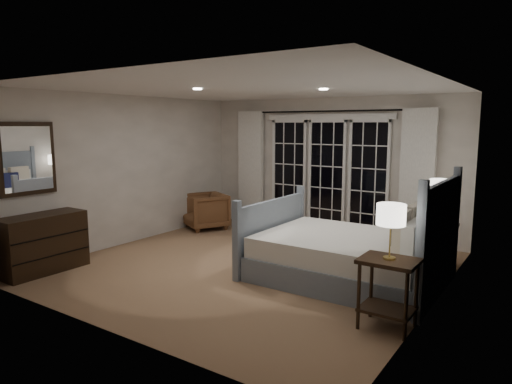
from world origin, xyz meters
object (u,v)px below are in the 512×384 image
Objects in this scene: bed at (350,255)px; nightstand_left at (388,283)px; lamp_left at (391,215)px; armchair at (205,211)px; nightstand_right at (438,238)px; lamp_right at (441,188)px; dresser at (43,243)px.

nightstand_left is (0.86, -1.13, 0.13)m from bed.
lamp_left reaches higher than armchair.
nightstand_left is 4.97m from armchair.
nightstand_right is 0.98× the size of lamp_right.
bed is at bearing 29.16° from dresser.
bed reaches higher than armchair.
lamp_left is 4.65m from dresser.
armchair is (-4.37, 2.37, -0.13)m from nightstand_left.
lamp_right reaches higher than dresser.
bed is 3.78× the size of nightstand_right.
nightstand_right is (-0.06, 2.41, -0.07)m from nightstand_left.
lamp_left is at bearing -88.64° from lamp_right.
dresser is at bearing -63.79° from armchair.
bed is at bearing 127.18° from nightstand_left.
lamp_left is (0.86, -1.13, 0.80)m from bed.
bed is 1.43m from nightstand_left.
bed is at bearing -122.13° from nightstand_right.
dresser is at bearing -143.33° from nightstand_right.
bed is 3.09× the size of armchair.
armchair is at bearing 151.52° from nightstand_left.
nightstand_right is 4.31m from armchair.
armchair is at bearing -179.52° from nightstand_right.
nightstand_right is 1.14× the size of lamp_left.
nightstand_right is (0.80, 1.28, 0.07)m from bed.
lamp_right is (-0.00, -0.00, 0.72)m from nightstand_right.
armchair is (-4.31, -0.04, -0.06)m from nightstand_right.
lamp_left reaches higher than dresser.
nightstand_left is 4.59m from dresser.
lamp_left is 0.72× the size of armchair.
nightstand_left is at bearing -88.64° from lamp_right.
nightstand_right is 2.52m from lamp_left.
nightstand_right is at bearing 28.96° from armchair.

